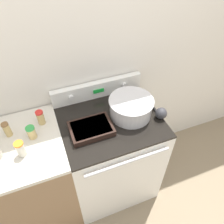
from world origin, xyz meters
TOP-DOWN VIEW (x-y plane):
  - ground_plane at (0.00, 0.00)m, footprint 12.00×12.00m
  - kitchen_wall at (0.00, 0.68)m, footprint 8.00×0.05m
  - stove_range at (0.00, 0.32)m, footprint 0.76×0.67m
  - control_panel at (0.00, 0.62)m, footprint 0.76×0.07m
  - side_counter at (-0.64, 0.32)m, footprint 0.53×0.64m
  - mixing_bowl at (0.17, 0.32)m, footprint 0.34×0.34m
  - casserole_dish at (-0.17, 0.27)m, footprint 0.30×0.22m
  - ladle at (0.36, 0.21)m, footprint 0.09×0.27m
  - spice_jar_red_cap at (-0.48, 0.46)m, footprint 0.05×0.05m
  - spice_jar_green_cap at (-0.56, 0.35)m, footprint 0.06×0.06m
  - spice_jar_orange_cap at (-0.64, 0.23)m, footprint 0.06×0.06m
  - spice_jar_brown_cap at (-0.71, 0.43)m, footprint 0.05×0.05m

SIDE VIEW (x-z plane):
  - ground_plane at x=0.00m, z-range 0.00..0.00m
  - stove_range at x=0.00m, z-range 0.00..0.95m
  - side_counter at x=-0.64m, z-range 0.00..0.96m
  - casserole_dish at x=-0.17m, z-range 0.95..1.00m
  - ladle at x=0.36m, z-range 0.95..1.04m
  - spice_jar_green_cap at x=-0.56m, z-range 0.96..1.06m
  - spice_jar_red_cap at x=-0.48m, z-range 0.96..1.08m
  - spice_jar_brown_cap at x=-0.71m, z-range 0.96..1.08m
  - spice_jar_orange_cap at x=-0.64m, z-range 0.96..1.08m
  - control_panel at x=0.00m, z-range 0.95..1.09m
  - mixing_bowl at x=0.17m, z-range 0.96..1.11m
  - kitchen_wall at x=0.00m, z-range 0.00..2.50m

